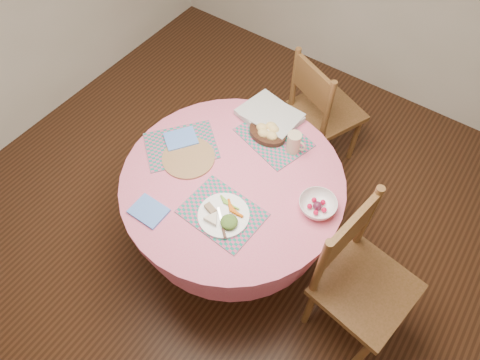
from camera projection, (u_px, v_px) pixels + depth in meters
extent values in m
plane|color=#331C0F|center=(234.00, 241.00, 2.95)|extent=(4.00, 4.00, 0.00)
cylinder|color=#DA667F|center=(233.00, 181.00, 2.35)|extent=(1.24, 1.24, 0.04)
cone|color=#DA667F|center=(233.00, 198.00, 2.49)|extent=(1.24, 1.24, 0.30)
cylinder|color=black|center=(234.00, 226.00, 2.77)|extent=(0.14, 0.14, 0.44)
cylinder|color=black|center=(234.00, 239.00, 2.92)|extent=(0.56, 0.56, 0.06)
cube|color=brown|center=(366.00, 289.00, 2.25)|extent=(0.52, 0.54, 0.04)
cylinder|color=brown|center=(363.00, 354.00, 2.30)|extent=(0.05, 0.05, 0.48)
cylinder|color=brown|center=(402.00, 303.00, 2.46)|extent=(0.05, 0.05, 0.48)
cylinder|color=brown|center=(310.00, 307.00, 2.44)|extent=(0.05, 0.05, 0.48)
cylinder|color=brown|center=(350.00, 262.00, 2.60)|extent=(0.05, 0.05, 0.48)
cylinder|color=brown|center=(320.00, 268.00, 2.03)|extent=(0.05, 0.05, 0.54)
cylinder|color=brown|center=(367.00, 217.00, 2.19)|extent=(0.05, 0.05, 0.54)
cube|color=brown|center=(349.00, 231.00, 2.02)|extent=(0.09, 0.39, 0.26)
cube|color=brown|center=(327.00, 111.00, 3.05)|extent=(0.57, 0.56, 0.04)
cylinder|color=brown|center=(355.00, 138.00, 3.19)|extent=(0.05, 0.05, 0.45)
cylinder|color=brown|center=(325.00, 109.00, 3.37)|extent=(0.05, 0.05, 0.45)
cylinder|color=brown|center=(319.00, 157.00, 3.09)|extent=(0.05, 0.05, 0.45)
cylinder|color=brown|center=(290.00, 125.00, 3.27)|extent=(0.05, 0.05, 0.45)
cylinder|color=brown|center=(327.00, 112.00, 2.70)|extent=(0.05, 0.05, 0.50)
cylinder|color=brown|center=(295.00, 79.00, 2.88)|extent=(0.05, 0.05, 0.50)
cube|color=brown|center=(313.00, 83.00, 2.71)|extent=(0.34, 0.17, 0.24)
cube|color=#147561|center=(222.00, 213.00, 2.21)|extent=(0.42, 0.32, 0.01)
cube|color=#147561|center=(181.00, 146.00, 2.47)|extent=(0.48, 0.50, 0.01)
cube|color=#147561|center=(274.00, 137.00, 2.50)|extent=(0.47, 0.40, 0.01)
cylinder|color=olive|center=(189.00, 158.00, 2.41)|extent=(0.30, 0.30, 0.01)
cube|color=#5481D9|center=(149.00, 211.00, 2.21)|extent=(0.18, 0.14, 0.01)
cube|color=#5481D9|center=(181.00, 139.00, 2.48)|extent=(0.22, 0.23, 0.01)
cylinder|color=white|center=(224.00, 215.00, 2.19)|extent=(0.27, 0.27, 0.01)
ellipsoid|color=#2D4D1A|center=(232.00, 220.00, 2.14)|extent=(0.11, 0.11, 0.04)
cylinder|color=beige|center=(214.00, 221.00, 2.15)|extent=(0.10, 0.10, 0.02)
cube|color=brown|center=(209.00, 212.00, 2.18)|extent=(0.07, 0.05, 0.02)
cube|color=silver|center=(223.00, 220.00, 2.16)|extent=(0.12, 0.11, 0.00)
cylinder|color=black|center=(268.00, 133.00, 2.49)|extent=(0.23, 0.23, 0.03)
ellipsoid|color=#E1C873|center=(262.00, 126.00, 2.48)|extent=(0.07, 0.06, 0.05)
ellipsoid|color=#E1C873|center=(274.00, 128.00, 2.47)|extent=(0.07, 0.06, 0.05)
ellipsoid|color=#E1C873|center=(272.00, 134.00, 2.44)|extent=(0.07, 0.06, 0.05)
ellipsoid|color=#E1C873|center=(264.00, 132.00, 2.45)|extent=(0.07, 0.06, 0.05)
ellipsoid|color=#E1C873|center=(272.00, 125.00, 2.48)|extent=(0.07, 0.06, 0.05)
cylinder|color=#C7AE89|center=(294.00, 142.00, 2.39)|extent=(0.08, 0.08, 0.13)
torus|color=#C7AE89|center=(300.00, 146.00, 2.38)|extent=(0.07, 0.01, 0.07)
imported|color=white|center=(318.00, 205.00, 2.20)|extent=(0.25, 0.25, 0.06)
sphere|color=red|center=(324.00, 210.00, 2.19)|extent=(0.03, 0.03, 0.03)
sphere|color=red|center=(323.00, 202.00, 2.22)|extent=(0.03, 0.03, 0.03)
sphere|color=red|center=(314.00, 200.00, 2.23)|extent=(0.03, 0.03, 0.03)
sphere|color=red|center=(310.00, 206.00, 2.21)|extent=(0.03, 0.03, 0.03)
sphere|color=red|center=(316.00, 212.00, 2.19)|extent=(0.03, 0.03, 0.03)
sphere|color=#4E162C|center=(317.00, 206.00, 2.21)|extent=(0.05, 0.05, 0.05)
cube|color=silver|center=(269.00, 116.00, 2.58)|extent=(0.39, 0.33, 0.03)
cube|color=silver|center=(272.00, 115.00, 2.55)|extent=(0.33, 0.26, 0.01)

